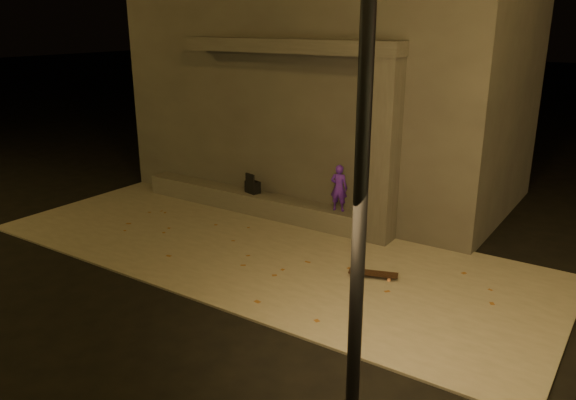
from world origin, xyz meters
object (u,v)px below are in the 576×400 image
Objects in this scene: column at (383,153)px; skateboarder at (339,188)px; backpack at (253,186)px; skateboard at (373,273)px; street_lamp_0 at (368,9)px.

skateboarder is (-0.93, 0.00, -0.86)m from column.
skateboard is at bearing -8.03° from backpack.
backpack is at bearing 180.00° from column.
column is 3.39m from backpack.
street_lamp_0 is (1.46, -3.61, 4.26)m from skateboard.
column is 2.49m from skateboard.
skateboard is 0.11× the size of street_lamp_0.
column is at bearing 112.15° from street_lamp_0.
backpack is (-3.17, 0.00, -1.19)m from column.
street_lamp_0 is (3.08, -5.27, 3.39)m from skateboarder.
column reaches higher than skateboarder.
backpack reaches higher than skateboard.
column is 4.16× the size of skateboard.
skateboarder is 1.13× the size of skateboard.
skateboarder is at bearing 120.28° from street_lamp_0.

